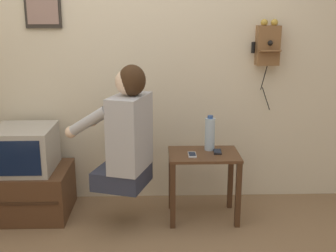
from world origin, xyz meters
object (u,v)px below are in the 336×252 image
object	(u,v)px
television	(24,149)
cell_phone_spare	(217,152)
wall_phone_antique	(268,45)
person	(126,132)
cell_phone_held	(192,155)
water_bottle	(210,134)

from	to	relation	value
television	cell_phone_spare	world-z (taller)	television
wall_phone_antique	cell_phone_spare	xyz separation A→B (m)	(-0.44, -0.34, -0.80)
person	cell_phone_held	xyz separation A→B (m)	(0.49, 0.07, -0.20)
person	cell_phone_spare	distance (m)	0.74
cell_phone_held	person	bearing A→B (deg)	-171.63
television	cell_phone_held	xyz separation A→B (m)	(1.32, -0.15, -0.01)
wall_phone_antique	cell_phone_held	xyz separation A→B (m)	(-0.64, -0.41, -0.80)
wall_phone_antique	water_bottle	bearing A→B (deg)	-150.72
person	water_bottle	xyz separation A→B (m)	(0.64, 0.21, -0.07)
television	wall_phone_antique	distance (m)	2.13
person	cell_phone_spare	xyz separation A→B (m)	(0.70, 0.14, -0.20)
person	cell_phone_spare	world-z (taller)	person
television	person	bearing A→B (deg)	-15.37
person	water_bottle	bearing A→B (deg)	-54.00
television	cell_phone_spare	size ratio (longest dim) A/B	3.77
cell_phone_held	water_bottle	xyz separation A→B (m)	(0.15, 0.14, 0.13)
person	cell_phone_held	world-z (taller)	person
person	cell_phone_spare	size ratio (longest dim) A/B	7.14
cell_phone_held	cell_phone_spare	bearing A→B (deg)	18.26
person	wall_phone_antique	distance (m)	1.37
television	wall_phone_antique	world-z (taller)	wall_phone_antique
cell_phone_held	water_bottle	bearing A→B (deg)	42.06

